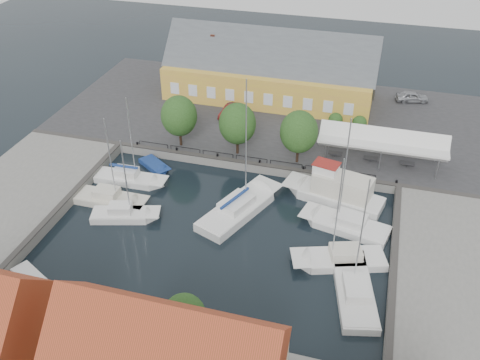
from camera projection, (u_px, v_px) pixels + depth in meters
The scene contains 20 objects.
ground at pixel (223, 225), 52.56m from camera, with size 140.00×140.00×0.00m, color black.
north_quay at pixel (275, 118), 70.66m from camera, with size 56.00×26.00×1.00m, color #2D2D30.
west_quay at pixel (16, 197), 55.65m from camera, with size 12.00×24.00×1.00m, color slate.
east_quay at pixel (462, 279), 45.71m from camera, with size 12.00×24.00×1.00m, color slate.
quay_edge_fittings at pixel (237, 190), 55.76m from camera, with size 56.00×24.72×0.40m.
warehouse at pixel (266, 72), 73.34m from camera, with size 28.56×14.00×9.55m.
tent_canopy at pixel (383, 142), 58.93m from camera, with size 14.00×4.00×2.83m.
quay_trees at pixel (237, 124), 59.88m from camera, with size 18.20×4.20×6.30m.
car_silver at pixel (412, 97), 73.11m from camera, with size 1.77×4.40×1.50m, color #9A9CA1.
car_red at pixel (230, 111), 69.60m from camera, with size 1.50×4.29×1.41m, color #5C1715.
center_sailboat at pixel (239, 209), 54.10m from camera, with size 7.06×11.24×14.74m.
trawler at pixel (337, 193), 55.39m from camera, with size 10.98×5.41×5.00m.
east_boat_a at pixel (347, 226), 52.04m from camera, with size 9.15×4.79×12.39m.
east_boat_b at pixel (341, 260), 47.96m from camera, with size 8.87×5.32×11.60m.
east_boat_c at pixel (354, 293), 44.63m from camera, with size 4.91×9.56×11.70m.
west_boat_a at pixel (130, 180), 58.78m from camera, with size 8.21×2.54×10.82m.
west_boat_b at pixel (110, 200), 55.56m from camera, with size 7.70×2.69×10.53m.
west_boat_c at pixel (124, 216), 53.38m from camera, with size 7.11×3.96×9.51m.
launch_sw at pixel (31, 279), 46.24m from camera, with size 4.52×3.39×0.98m.
launch_nw at pixel (155, 166), 61.41m from camera, with size 4.59×3.92×0.88m.
Camera 1 is at (12.77, -39.18, 32.97)m, focal length 40.00 mm.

